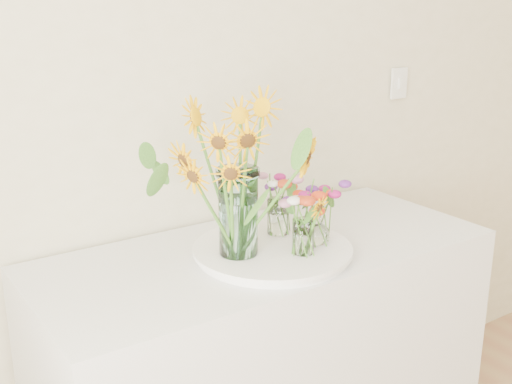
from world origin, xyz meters
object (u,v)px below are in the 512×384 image
Objects in this scene: counter at (265,377)px; small_vase_b at (317,227)px; mason_jar at (238,212)px; small_vase_a at (303,237)px; tray at (272,252)px; small_vase_c at (278,217)px.

counter is 12.54× the size of small_vase_b.
small_vase_b is at bearing -14.15° from mason_jar.
tray is at bearing 117.04° from small_vase_a.
small_vase_c is (0.19, 0.07, -0.07)m from mason_jar.
tray is 3.84× the size of small_vase_c.
mason_jar is 0.21m from small_vase_c.
mason_jar reaches higher than tray.
tray is 0.12m from small_vase_a.
tray is 1.72× the size of mason_jar.
small_vase_c is (-0.05, 0.13, 0.00)m from small_vase_b.
small_vase_a is at bearing -62.96° from tray.
counter is at bearing 70.99° from tray.
mason_jar reaches higher than small_vase_b.
small_vase_c reaches higher than small_vase_b.
mason_jar is 0.20m from small_vase_a.
counter is 0.62m from mason_jar.
small_vase_a is at bearing -82.05° from counter.
counter is 12.18× the size of small_vase_c.
small_vase_b is at bearing -20.27° from tray.
counter is at bearing 21.89° from mason_jar.
counter is 3.17× the size of tray.
small_vase_a is (0.04, -0.09, 0.07)m from tray.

